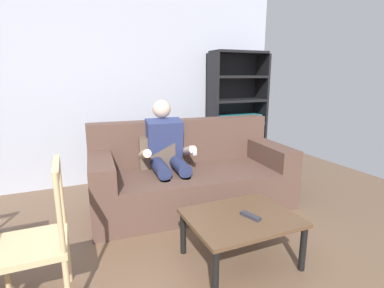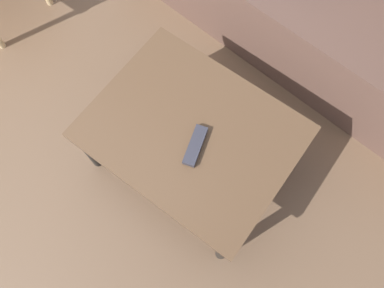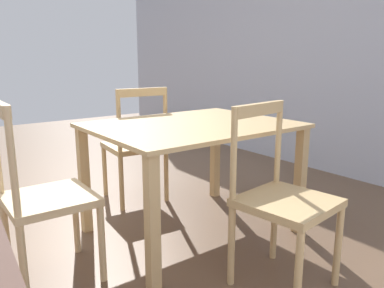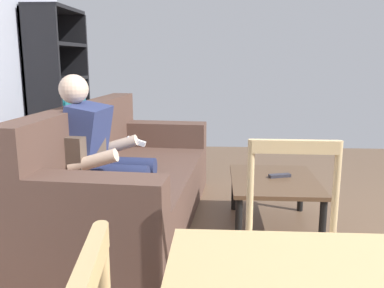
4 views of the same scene
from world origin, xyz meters
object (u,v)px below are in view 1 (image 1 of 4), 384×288
Objects in this scene: person_lounging at (167,153)px; couch at (189,176)px; dining_chair_facing_couch at (36,243)px; coffee_table at (241,222)px; bookshelf at (236,123)px; tv_remote at (251,216)px.

couch is at bearing -16.20° from person_lounging.
coffee_table is at bearing -4.13° from dining_chair_facing_couch.
person_lounging is 1.68m from bookshelf.
bookshelf is (1.20, 2.18, 0.32)m from tv_remote.
tv_remote is 2.51m from bookshelf.
couch reaches higher than tv_remote.
couch is 1.56m from bookshelf.
dining_chair_facing_couch is at bearing -143.78° from couch.
person_lounging is 6.98× the size of tv_remote.
person_lounging is 1.35m from tv_remote.
coffee_table is 1.43m from dining_chair_facing_couch.
coffee_table is (0.18, -1.27, -0.27)m from person_lounging.
couch is 2.39× the size of dining_chair_facing_couch.
tv_remote is at bearing -5.84° from dining_chair_facing_couch.
dining_chair_facing_couch reaches higher than couch.
bookshelf reaches higher than coffee_table.
couch is 1.25× the size of bookshelf.
couch reaches higher than coffee_table.
couch is 13.32× the size of tv_remote.
dining_chair_facing_couch is (-1.42, 0.10, 0.11)m from coffee_table.
coffee_table is 0.09m from tv_remote.
person_lounging is at bearing 82.97° from tv_remote.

